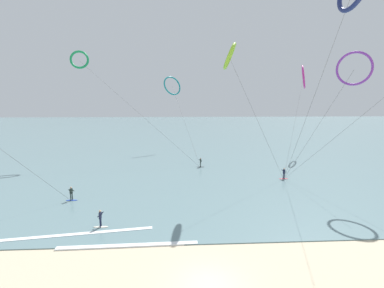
# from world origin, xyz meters

# --- Properties ---
(ground_plane) EXTENTS (400.00, 400.00, 0.00)m
(ground_plane) POSITION_xyz_m (0.00, 0.00, 0.00)
(ground_plane) COLOR beige
(sea_water) EXTENTS (400.00, 200.00, 0.08)m
(sea_water) POSITION_xyz_m (0.00, 105.13, 0.04)
(sea_water) COLOR slate
(sea_water) RESTS_ON ground
(surfer_cobalt) EXTENTS (1.40, 0.65, 1.70)m
(surfer_cobalt) POSITION_xyz_m (-14.73, 16.41, 0.82)
(surfer_cobalt) COLOR #2647B7
(surfer_cobalt) RESTS_ON ground
(surfer_ivory) EXTENTS (1.40, 0.59, 1.70)m
(surfer_ivory) POSITION_xyz_m (-9.29, 8.85, 0.82)
(surfer_ivory) COLOR silver
(surfer_ivory) RESTS_ON ground
(surfer_crimson) EXTENTS (1.40, 0.63, 1.70)m
(surfer_crimson) POSITION_xyz_m (14.40, 24.37, 0.82)
(surfer_crimson) COLOR red
(surfer_crimson) RESTS_ON ground
(surfer_charcoal) EXTENTS (1.40, 0.63, 1.70)m
(surfer_charcoal) POSITION_xyz_m (2.27, 32.92, 0.82)
(surfer_charcoal) COLOR black
(surfer_charcoal) RESTS_ON ground
(kite_lime) EXTENTS (10.86, 6.75, 19.22)m
(kite_lime) POSITION_xyz_m (4.73, 19.52, 17.50)
(kite_lime) COLOR #8CC62D
(kite_lime) RESTS_ON ground
(kite_teal) EXTENTS (7.90, 24.20, 18.24)m
(kite_teal) POSITION_xyz_m (-3.02, 54.82, 15.82)
(kite_teal) COLOR teal
(kite_teal) RESTS_ON ground
(kite_magenta) EXTENTS (13.97, 25.04, 20.07)m
(kite_magenta) POSITION_xyz_m (26.79, 46.73, 17.42)
(kite_magenta) COLOR #CC288E
(kite_magenta) RESTS_ON ground
(kite_emerald) EXTENTS (25.60, 10.40, 22.10)m
(kite_emerald) POSITION_xyz_m (-21.37, 42.51, 20.19)
(kite_emerald) COLOR #199351
(kite_emerald) RESTS_ON ground
(kite_violet) EXTENTS (7.90, 7.65, 18.13)m
(kite_violet) POSITION_xyz_m (20.42, 18.50, 15.97)
(kite_violet) COLOR purple
(kite_violet) RESTS_ON ground
(wave_crest_near) EXTENTS (11.58, 0.83, 0.12)m
(wave_crest_near) POSITION_xyz_m (-6.14, 5.25, 0.06)
(wave_crest_near) COLOR white
(wave_crest_near) RESTS_ON ground
(wave_crest_mid) EXTENTS (18.16, 3.06, 0.12)m
(wave_crest_mid) POSITION_xyz_m (-13.45, 7.14, 0.06)
(wave_crest_mid) COLOR white
(wave_crest_mid) RESTS_ON ground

